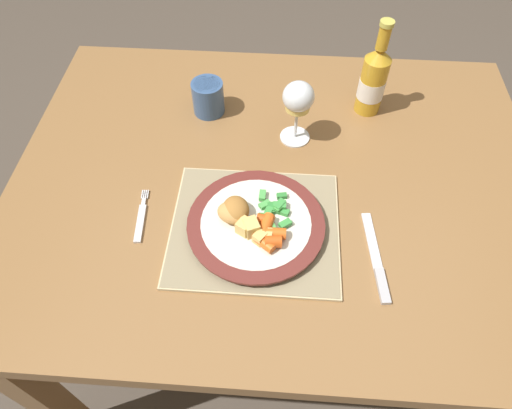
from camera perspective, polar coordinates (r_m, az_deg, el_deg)
The scene contains 13 objects.
ground_plane at distance 1.62m, azimuth 1.65°, elevation -13.90°, with size 6.00×6.00×0.00m, color #4C4238.
dining_table at distance 1.06m, azimuth 2.45°, elevation 0.05°, with size 1.15×0.89×0.74m.
placemat at distance 0.90m, azimuth -0.13°, elevation -2.93°, with size 0.33×0.29×0.01m.
dinner_plate at distance 0.89m, azimuth 0.01°, elevation -2.52°, with size 0.27×0.27×0.02m.
breaded_croquettes at distance 0.87m, azimuth -2.69°, elevation -0.81°, with size 0.07×0.08×0.04m.
green_beans_pile at distance 0.89m, azimuth 2.26°, elevation -0.74°, with size 0.07×0.10×0.02m.
glazed_carrots at distance 0.85m, azimuth 1.50°, elevation -3.50°, with size 0.06×0.09×0.02m.
fork at distance 0.94m, azimuth -14.17°, elevation -1.79°, with size 0.03×0.13×0.01m.
table_knife at distance 0.88m, azimuth 14.93°, elevation -7.20°, with size 0.04×0.20×0.01m.
wine_glass at distance 1.00m, azimuth 5.32°, elevation 12.86°, with size 0.07×0.07×0.15m.
bottle at distance 1.12m, azimuth 14.46°, elevation 14.85°, with size 0.06×0.06×0.23m.
roast_potatoes at distance 0.85m, azimuth -0.41°, elevation -3.17°, with size 0.07×0.05×0.03m.
drinking_cup at distance 1.11m, azimuth -6.00°, elevation 13.24°, with size 0.07×0.07×0.08m.
Camera 1 is at (-0.00, -0.65, 1.48)m, focal length 32.00 mm.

